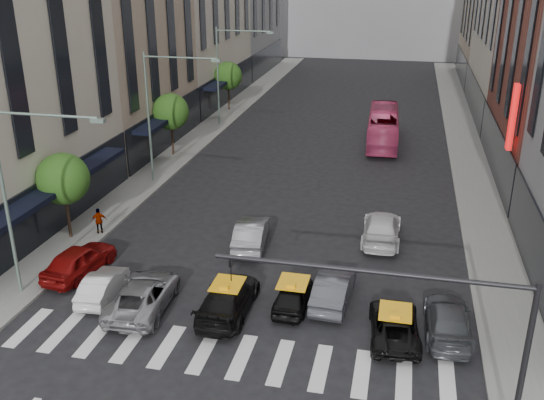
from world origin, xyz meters
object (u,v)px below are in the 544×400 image
Objects in this scene: car_white_front at (103,285)px; taxi_left at (228,299)px; bus at (383,127)px; streetlamp_far at (227,64)px; pedestrian_far at (99,221)px; car_red at (79,260)px; taxi_center at (293,295)px; streetlamp_near at (20,179)px; streetlamp_mid at (160,101)px.

taxi_left is (6.15, -0.04, 0.11)m from car_white_front.
taxi_left is at bearing 77.46° from bus.
streetlamp_far is 25.65m from pedestrian_far.
car_white_front is at bearing 147.56° from car_red.
pedestrian_far reaches higher than taxi_center.
pedestrian_far is (-0.36, 6.84, -4.99)m from streetlamp_near.
car_red is (0.84, -13.60, -5.13)m from streetlamp_mid.
streetlamp_mid and streetlamp_far have the same top height.
bus reaches higher than pedestrian_far.
streetlamp_mid is 16.00m from streetlamp_far.
car_red is at bearing 74.11° from pedestrian_far.
streetlamp_near is 0.86× the size of bus.
taxi_left reaches higher than car_white_front.
streetlamp_mid is 18.73m from taxi_left.
taxi_center is 27.77m from bus.
streetlamp_mid is 0.86× the size of bus.
streetlamp_far is 15.47m from bus.
bus is 26.98m from pedestrian_far.
bus is (14.57, -2.69, -4.45)m from streetlamp_far.
taxi_center is 13.34m from pedestrian_far.
car_red is at bearing 70.60° from streetlamp_near.
bus is at bearing 63.57° from streetlamp_near.
streetlamp_mid is at bearing -79.18° from car_red.
taxi_center is at bearing -50.18° from streetlamp_mid.
taxi_left is at bearing 23.33° from taxi_center.
car_red is (0.84, 2.40, -5.13)m from streetlamp_near.
streetlamp_far reaches higher than car_white_front.
taxi_center is (11.94, -14.32, -5.28)m from streetlamp_mid.
taxi_left is at bearing -73.71° from streetlamp_far.
bus reaches higher than taxi_left.
streetlamp_near reaches higher than pedestrian_far.
taxi_left is 11.45m from pedestrian_far.
streetlamp_near is 8.48m from pedestrian_far.
bus reaches higher than car_red.
streetlamp_mid is 19.38m from taxi_center.
taxi_center is at bearing -68.50° from streetlamp_far.
bus is (14.57, 13.31, -4.45)m from streetlamp_mid.
taxi_left is at bearing 174.66° from car_red.
bus reaches higher than taxi_center.
car_white_front is at bearing -78.84° from streetlamp_mid.
streetlamp_mid is 14.56m from car_red.
streetlamp_near is 33.03m from bus.
streetlamp_near is 10.56m from taxi_left.
taxi_left is 0.48× the size of bus.
car_red is at bearing -3.05° from taxi_center.
streetlamp_mid is 2.45× the size of taxi_center.
bus is (13.72, 26.92, 0.68)m from car_red.
streetlamp_mid is 1.98× the size of car_red.
pedestrian_far is (-3.40, 6.27, 0.29)m from car_white_front.
bus is (5.37, 28.78, 0.72)m from taxi_left.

